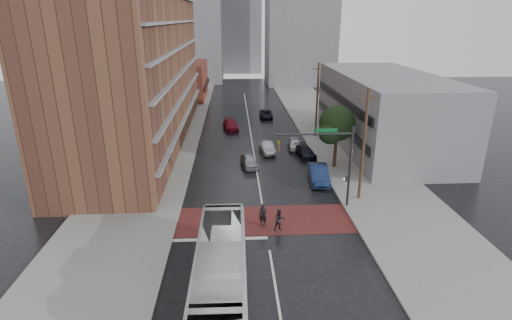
{
  "coord_description": "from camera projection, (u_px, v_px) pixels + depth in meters",
  "views": [
    {
      "loc": [
        -2.33,
        -28.22,
        15.47
      ],
      "look_at": [
        -0.43,
        5.2,
        3.5
      ],
      "focal_mm": 28.0,
      "sensor_mm": 36.0,
      "label": 1
    }
  ],
  "objects": [
    {
      "name": "sidewalk_west",
      "position": [
        167.0,
        137.0,
        54.73
      ],
      "size": [
        9.0,
        90.0,
        0.15
      ],
      "primitive_type": "cube",
      "color": "gray",
      "rests_on": "ground"
    },
    {
      "name": "pedestrian_a",
      "position": [
        263.0,
        215.0,
        31.23
      ],
      "size": [
        0.78,
        0.66,
        1.82
      ],
      "primitive_type": "imported",
      "rotation": [
        0.0,
        0.0,
        -0.39
      ],
      "color": "black",
      "rests_on": "ground"
    },
    {
      "name": "car_travel_a",
      "position": [
        249.0,
        161.0,
        43.65
      ],
      "size": [
        2.18,
        4.11,
        1.33
      ],
      "primitive_type": "imported",
      "rotation": [
        0.0,
        0.0,
        0.16
      ],
      "color": "#96999D",
      "rests_on": "ground"
    },
    {
      "name": "ground",
      "position": [
        265.0,
        223.0,
        31.86
      ],
      "size": [
        160.0,
        160.0,
        0.0
      ],
      "primitive_type": "plane",
      "color": "black",
      "rests_on": "ground"
    },
    {
      "name": "storefront_west",
      "position": [
        185.0,
        80.0,
        80.81
      ],
      "size": [
        8.0,
        16.0,
        7.0
      ],
      "primitive_type": "cube",
      "color": "brown",
      "rests_on": "ground"
    },
    {
      "name": "distant_tower_center",
      "position": [
        240.0,
        30.0,
        117.14
      ],
      "size": [
        12.0,
        10.0,
        24.0
      ],
      "primitive_type": "cube",
      "color": "gray",
      "rests_on": "ground"
    },
    {
      "name": "utility_pole_far",
      "position": [
        317.0,
        100.0,
        53.17
      ],
      "size": [
        1.6,
        0.26,
        10.0
      ],
      "color": "#473321",
      "rests_on": "ground"
    },
    {
      "name": "car_travel_b",
      "position": [
        267.0,
        147.0,
        48.19
      ],
      "size": [
        1.9,
        4.27,
        1.36
      ],
      "primitive_type": "imported",
      "rotation": [
        0.0,
        0.0,
        0.11
      ],
      "color": "#9FA0A6",
      "rests_on": "ground"
    },
    {
      "name": "distant_tower_west",
      "position": [
        185.0,
        15.0,
        99.06
      ],
      "size": [
        18.0,
        16.0,
        32.0
      ],
      "primitive_type": "cube",
      "color": "gray",
      "rests_on": "ground"
    },
    {
      "name": "building_east",
      "position": [
        384.0,
        110.0,
        50.03
      ],
      "size": [
        11.0,
        26.0,
        9.0
      ],
      "primitive_type": "cube",
      "color": "gray",
      "rests_on": "ground"
    },
    {
      "name": "car_parked_mid",
      "position": [
        305.0,
        152.0,
        46.81
      ],
      "size": [
        2.33,
        4.38,
        1.21
      ],
      "primitive_type": "imported",
      "rotation": [
        0.0,
        0.0,
        0.16
      ],
      "color": "black",
      "rests_on": "ground"
    },
    {
      "name": "apartment_block",
      "position": [
        137.0,
        30.0,
        48.97
      ],
      "size": [
        10.0,
        44.0,
        28.0
      ],
      "primitive_type": "cube",
      "color": "brown",
      "rests_on": "ground"
    },
    {
      "name": "transit_bus",
      "position": [
        221.0,
        270.0,
        23.02
      ],
      "size": [
        3.03,
        12.36,
        3.43
      ],
      "primitive_type": "imported",
      "rotation": [
        0.0,
        0.0,
        -0.01
      ],
      "color": "silver",
      "rests_on": "ground"
    },
    {
      "name": "car_parked_far",
      "position": [
        295.0,
        144.0,
        49.68
      ],
      "size": [
        1.85,
        4.04,
        1.34
      ],
      "primitive_type": "imported",
      "rotation": [
        0.0,
        0.0,
        -0.07
      ],
      "color": "#B3B8BC",
      "rests_on": "ground"
    },
    {
      "name": "sidewalk_east",
      "position": [
        333.0,
        134.0,
        55.95
      ],
      "size": [
        9.0,
        90.0,
        0.15
      ],
      "primitive_type": "cube",
      "color": "gray",
      "rests_on": "ground"
    },
    {
      "name": "signal_mast",
      "position": [
        334.0,
        156.0,
        32.93
      ],
      "size": [
        6.5,
        0.3,
        7.2
      ],
      "color": "#2D2D33",
      "rests_on": "ground"
    },
    {
      "name": "car_travel_c",
      "position": [
        231.0,
        125.0,
        58.37
      ],
      "size": [
        2.6,
        4.96,
        1.37
      ],
      "primitive_type": "imported",
      "rotation": [
        0.0,
        0.0,
        0.15
      ],
      "color": "maroon",
      "rests_on": "ground"
    },
    {
      "name": "crosswalk",
      "position": [
        265.0,
        220.0,
        32.33
      ],
      "size": [
        14.0,
        5.0,
        0.02
      ],
      "primitive_type": "cube",
      "color": "maroon",
      "rests_on": "ground"
    },
    {
      "name": "car_parked_near",
      "position": [
        319.0,
        174.0,
        39.62
      ],
      "size": [
        2.13,
        5.14,
        1.66
      ],
      "primitive_type": "imported",
      "rotation": [
        0.0,
        0.0,
        -0.08
      ],
      "color": "#15254C",
      "rests_on": "ground"
    },
    {
      "name": "pedestrian_b",
      "position": [
        280.0,
        220.0,
        30.47
      ],
      "size": [
        1.01,
        0.89,
        1.76
      ],
      "primitive_type": "imported",
      "rotation": [
        0.0,
        0.0,
        0.3
      ],
      "color": "black",
      "rests_on": "ground"
    },
    {
      "name": "street_tree",
      "position": [
        337.0,
        126.0,
        42.04
      ],
      "size": [
        4.2,
        4.1,
        6.9
      ],
      "color": "#332319",
      "rests_on": "ground"
    },
    {
      "name": "suv_travel",
      "position": [
        266.0,
        114.0,
        65.09
      ],
      "size": [
        2.02,
        4.37,
        1.21
      ],
      "primitive_type": "imported",
      "rotation": [
        0.0,
        0.0,
        -0.0
      ],
      "color": "black",
      "rests_on": "ground"
    },
    {
      "name": "utility_pole_near",
      "position": [
        364.0,
        145.0,
        34.36
      ],
      "size": [
        1.6,
        0.26,
        10.0
      ],
      "color": "#473321",
      "rests_on": "ground"
    },
    {
      "name": "distant_tower_east",
      "position": [
        301.0,
        6.0,
        94.24
      ],
      "size": [
        16.0,
        14.0,
        36.0
      ],
      "primitive_type": "cube",
      "color": "gray",
      "rests_on": "ground"
    }
  ]
}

